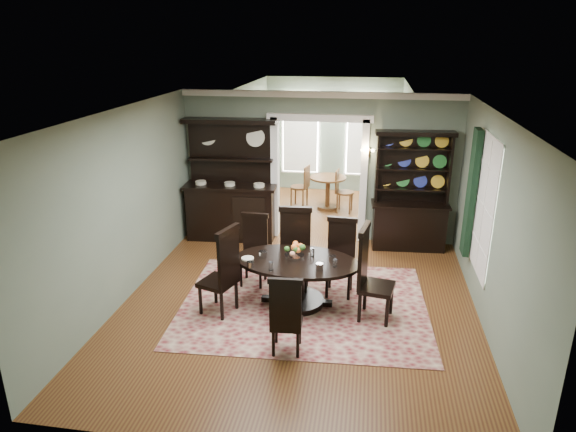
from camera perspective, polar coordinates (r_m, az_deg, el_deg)
name	(u,v)px	position (r m, az deg, el deg)	size (l,w,h in m)	color
room	(298,211)	(7.54, 1.16, 0.57)	(5.51, 6.01, 3.01)	brown
parlor	(330,142)	(12.84, 4.64, 8.21)	(3.51, 3.50, 3.01)	brown
doorway_trim	(319,162)	(10.36, 3.48, 6.05)	(2.08, 0.25, 2.57)	white
right_window	(478,200)	(8.49, 20.37, 1.66)	(0.15, 1.47, 2.12)	white
wall_sconce	(368,152)	(10.10, 8.83, 7.09)	(0.27, 0.21, 0.21)	#CE7C37
rug	(304,304)	(8.22, 1.77, -9.77)	(3.82, 3.00, 0.01)	maroon
dining_table	(297,274)	(8.00, 0.99, -6.42)	(2.02, 1.92, 0.76)	black
centerpiece	(294,254)	(7.94, 0.69, -4.19)	(1.51, 0.97, 0.25)	silver
chair_far_left	(254,247)	(8.70, -3.77, -3.43)	(0.47, 0.44, 1.21)	black
chair_far_mid	(295,247)	(8.39, 0.77, -3.52)	(0.56, 0.53, 1.41)	black
chair_far_right	(341,254)	(8.37, 5.88, -4.23)	(0.49, 0.47, 1.27)	black
chair_end_left	(224,269)	(7.70, -7.16, -5.90)	(0.64, 0.65, 1.41)	black
chair_end_right	(369,271)	(7.63, 9.02, -6.07)	(0.59, 0.62, 1.45)	black
chair_near	(286,314)	(6.75, -0.23, -10.86)	(0.45, 0.43, 1.16)	black
sideboard	(231,198)	(10.60, -6.30, 2.04)	(1.90, 0.77, 2.46)	black
welsh_dresser	(410,207)	(10.31, 13.39, 1.00)	(1.52, 0.64, 2.32)	black
parlor_table	(328,188)	(12.43, 4.44, 3.12)	(0.87, 0.87, 0.80)	#4F2F16
parlor_chair_left	(302,185)	(12.54, 1.58, 3.46)	(0.47, 0.45, 1.04)	#4F2F16
parlor_chair_right	(342,190)	(12.24, 6.00, 2.92)	(0.45, 0.43, 1.02)	#4F2F16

